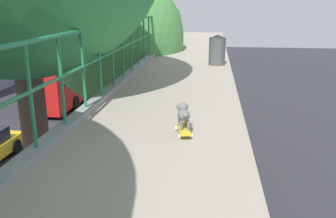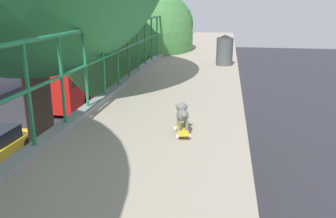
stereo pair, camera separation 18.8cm
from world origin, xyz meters
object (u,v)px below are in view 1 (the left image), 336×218
object	(u,v)px
city_bus	(75,73)
car_silver_fifth	(7,206)
small_dog	(183,113)
litter_bin	(217,49)
toy_skateboard	(183,130)
car_grey_seventh	(84,133)

from	to	relation	value
city_bus	car_silver_fifth	bearing A→B (deg)	-76.44
small_dog	litter_bin	world-z (taller)	litter_bin
small_dog	litter_bin	distance (m)	5.45
toy_skateboard	small_dog	bearing A→B (deg)	98.38
car_grey_seventh	litter_bin	xyz separation A→B (m)	(6.61, -6.69, 5.25)
car_silver_fifth	litter_bin	xyz separation A→B (m)	(6.80, 0.17, 5.31)
car_silver_fifth	litter_bin	distance (m)	8.63
litter_bin	small_dog	bearing A→B (deg)	-94.92
car_silver_fifth	toy_skateboard	bearing A→B (deg)	-39.99
car_silver_fifth	toy_skateboard	xyz separation A→B (m)	(6.34, -5.32, 4.96)
toy_skateboard	car_silver_fifth	bearing A→B (deg)	140.01
car_grey_seventh	toy_skateboard	size ratio (longest dim) A/B	9.56
city_bus	litter_bin	distance (m)	19.76
toy_skateboard	litter_bin	xyz separation A→B (m)	(0.46, 5.48, 0.36)
car_silver_fifth	car_grey_seventh	xyz separation A→B (m)	(0.19, 6.86, 0.07)
city_bus	litter_bin	world-z (taller)	litter_bin
small_dog	litter_bin	bearing A→B (deg)	85.08
car_silver_fifth	litter_bin	world-z (taller)	litter_bin
car_grey_seventh	litter_bin	bearing A→B (deg)	-45.36
city_bus	litter_bin	size ratio (longest dim) A/B	14.55
city_bus	small_dog	xyz separation A→B (m)	(10.26, -21.53, 3.89)
car_silver_fifth	city_bus	xyz separation A→B (m)	(-3.92, 16.27, 1.28)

